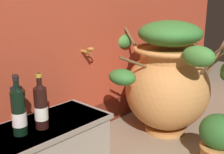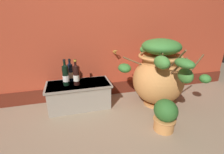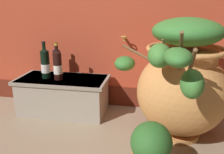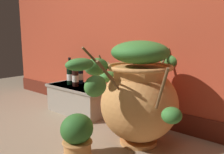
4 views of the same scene
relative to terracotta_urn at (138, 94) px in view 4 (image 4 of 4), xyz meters
The scene contains 8 objects.
ground_plane 0.97m from the terracotta_urn, 133.05° to the right, with size 7.00×7.00×0.00m, color gray.
back_wall 1.17m from the terracotta_urn, 135.64° to the left, with size 4.40×0.33×2.60m.
terracotta_urn is the anchor object (origin of this frame).
stone_ledge 1.09m from the terracotta_urn, 167.51° to the left, with size 0.84×0.41×0.34m.
wine_bottle_left 1.21m from the terracotta_urn, 169.67° to the left, with size 0.08×0.08×0.34m.
wine_bottle_middle 1.17m from the terracotta_urn, 163.38° to the left, with size 0.07×0.07×0.31m.
wine_bottle_right 1.08m from the terracotta_urn, 169.59° to the left, with size 0.08×0.08×0.33m.
potted_shrub 0.62m from the terracotta_urn, 111.19° to the right, with size 0.24×0.27×0.36m.
Camera 4 is at (1.76, -1.06, 0.96)m, focal length 38.99 mm.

